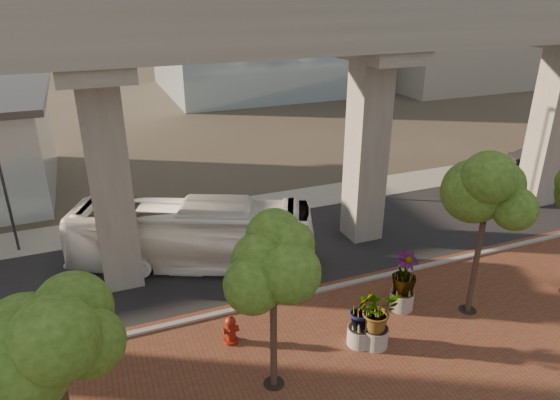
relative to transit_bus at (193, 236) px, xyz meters
name	(u,v)px	position (x,y,z in m)	size (l,w,h in m)	color
ground	(266,277)	(2.77, -2.18, -1.56)	(160.00, 160.00, 0.00)	#3B342B
asphalt_road	(252,256)	(2.77, -0.18, -1.54)	(90.00, 8.00, 0.04)	black
curb_strip	(283,299)	(2.77, -4.18, -1.48)	(70.00, 0.25, 0.16)	gray
far_sidewalk	(222,212)	(2.77, 5.32, -1.53)	(90.00, 3.00, 0.06)	gray
transit_viaduct	(249,107)	(2.77, -0.18, 5.72)	(72.00, 5.60, 12.40)	gray
transit_bus	(193,236)	(0.00, 0.00, 0.00)	(2.63, 11.21, 3.13)	white
parked_car	(542,161)	(25.65, 3.82, -0.83)	(1.53, 4.43, 1.46)	black
fire_hydrant	(231,329)	(0.01, -5.95, -0.95)	(0.58, 0.52, 1.15)	maroon
planter_front	(377,312)	(4.80, -8.03, -0.08)	(2.13, 2.13, 2.34)	#9E9B8F
planter_right	(404,276)	(6.99, -6.47, 0.02)	(2.35, 2.35, 2.51)	#AAA699
planter_left	(361,313)	(4.32, -7.76, -0.16)	(2.02, 2.02, 2.22)	#9B988C
street_tree_far_west	(50,332)	(-5.33, -9.15, 2.84)	(3.87, 3.87, 6.12)	#4E3A2C
street_tree_near_west	(273,268)	(0.72, -8.48, 2.90)	(3.03, 3.03, 5.81)	#4E3A2C
street_tree_near_east	(488,197)	(9.43, -7.58, 3.46)	(3.57, 3.57, 6.61)	#4E3A2C
streetlamp_east	(361,117)	(10.98, 4.16, 3.58)	(0.44, 1.28, 8.81)	#313236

